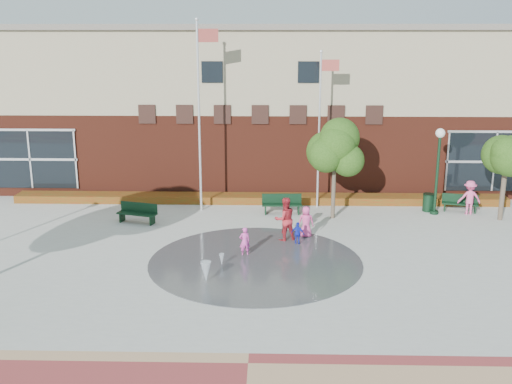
{
  "coord_description": "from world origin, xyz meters",
  "views": [
    {
      "loc": [
        0.59,
        -19.08,
        8.73
      ],
      "look_at": [
        0.0,
        4.0,
        2.6
      ],
      "focal_mm": 42.0,
      "sensor_mm": 36.0,
      "label": 1
    }
  ],
  "objects_px": {
    "flagpole_left": "(200,107)",
    "trash_can": "(428,202)",
    "child_splash": "(245,242)",
    "flagpole_right": "(320,122)",
    "bench_left": "(137,217)"
  },
  "relations": [
    {
      "from": "flagpole_left",
      "to": "flagpole_right",
      "type": "height_order",
      "value": "flagpole_left"
    },
    {
      "from": "flagpole_right",
      "to": "flagpole_left",
      "type": "bearing_deg",
      "value": -173.35
    },
    {
      "from": "flagpole_left",
      "to": "trash_can",
      "type": "xyz_separation_m",
      "value": [
        11.43,
        0.11,
        -4.8
      ]
    },
    {
      "from": "flagpole_right",
      "to": "child_splash",
      "type": "height_order",
      "value": "flagpole_right"
    },
    {
      "from": "flagpole_right",
      "to": "bench_left",
      "type": "distance_m",
      "value": 10.14
    },
    {
      "from": "flagpole_right",
      "to": "trash_can",
      "type": "xyz_separation_m",
      "value": [
        5.5,
        -0.64,
        -3.97
      ]
    },
    {
      "from": "flagpole_right",
      "to": "child_splash",
      "type": "bearing_deg",
      "value": -116.77
    },
    {
      "from": "flagpole_left",
      "to": "flagpole_right",
      "type": "bearing_deg",
      "value": -9.82
    },
    {
      "from": "trash_can",
      "to": "child_splash",
      "type": "distance_m",
      "value": 11.07
    },
    {
      "from": "trash_can",
      "to": "child_splash",
      "type": "bearing_deg",
      "value": -144.37
    },
    {
      "from": "flagpole_right",
      "to": "trash_can",
      "type": "height_order",
      "value": "flagpole_right"
    },
    {
      "from": "flagpole_left",
      "to": "child_splash",
      "type": "relative_size",
      "value": 7.89
    },
    {
      "from": "bench_left",
      "to": "flagpole_left",
      "type": "bearing_deg",
      "value": 53.59
    },
    {
      "from": "flagpole_right",
      "to": "bench_left",
      "type": "height_order",
      "value": "flagpole_right"
    },
    {
      "from": "bench_left",
      "to": "child_splash",
      "type": "distance_m",
      "value": 6.73
    }
  ]
}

